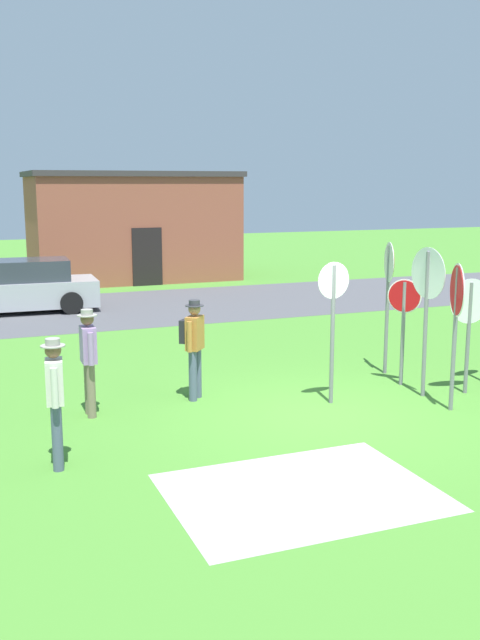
% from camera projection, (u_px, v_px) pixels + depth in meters
% --- Properties ---
extents(ground_plane, '(80.00, 80.00, 0.00)m').
position_uv_depth(ground_plane, '(324.00, 415.00, 11.64)').
color(ground_plane, '#47842D').
extents(street_asphalt, '(60.00, 6.40, 0.01)m').
position_uv_depth(street_asphalt, '(149.00, 307.00, 21.82)').
color(street_asphalt, '#4C4C51').
rests_on(street_asphalt, ground).
extents(concrete_path, '(3.20, 2.40, 0.01)m').
position_uv_depth(concrete_path, '(302.00, 492.00, 8.73)').
color(concrete_path, '#ADAAA3').
rests_on(concrete_path, ground).
extents(building_background, '(7.76, 4.93, 4.11)m').
position_uv_depth(building_background, '(131.00, 225.00, 28.11)').
color(building_background, brown).
rests_on(building_background, ground).
extents(parked_car_on_street, '(4.37, 2.15, 1.51)m').
position_uv_depth(parked_car_on_street, '(23.00, 288.00, 20.90)').
color(parked_car_on_street, '#A5A8AD').
rests_on(parked_car_on_street, ground).
extents(stop_sign_tallest, '(0.10, 0.89, 2.62)m').
position_uv_depth(stop_sign_tallest, '(427.00, 294.00, 12.34)').
color(stop_sign_tallest, slate).
rests_on(stop_sign_tallest, ground).
extents(stop_sign_leaning_right, '(0.42, 0.48, 1.98)m').
position_uv_depth(stop_sign_leaning_right, '(404.00, 315.00, 13.15)').
color(stop_sign_leaning_right, slate).
rests_on(stop_sign_leaning_right, ground).
extents(stop_sign_rear_right, '(0.36, 0.80, 2.43)m').
position_uv_depth(stop_sign_rear_right, '(456.00, 309.00, 11.60)').
color(stop_sign_rear_right, slate).
rests_on(stop_sign_rear_right, ground).
extents(stop_sign_nearest, '(0.28, 0.72, 2.58)m').
position_uv_depth(stop_sign_nearest, '(388.00, 284.00, 13.88)').
color(stop_sign_nearest, slate).
rests_on(stop_sign_nearest, ground).
extents(stop_sign_far_back, '(0.61, 0.09, 2.41)m').
position_uv_depth(stop_sign_far_back, '(333.00, 311.00, 11.99)').
color(stop_sign_far_back, slate).
rests_on(stop_sign_far_back, ground).
extents(stop_sign_rear_left, '(0.79, 0.10, 2.06)m').
position_uv_depth(stop_sign_rear_left, '(469.00, 316.00, 12.61)').
color(stop_sign_rear_left, slate).
rests_on(stop_sign_rear_left, ground).
extents(person_holding_notes, '(0.47, 0.48, 1.74)m').
position_uv_depth(person_holding_notes, '(194.00, 342.00, 12.33)').
color(person_holding_notes, '#4C5670').
rests_on(person_holding_notes, ground).
extents(person_near_signs, '(0.32, 0.57, 1.74)m').
position_uv_depth(person_near_signs, '(89.00, 356.00, 11.44)').
color(person_near_signs, '#7A6B56').
rests_on(person_near_signs, ground).
extents(person_with_sunhat, '(0.31, 0.57, 1.74)m').
position_uv_depth(person_with_sunhat, '(55.00, 395.00, 9.32)').
color(person_with_sunhat, '#4C5670').
rests_on(person_with_sunhat, ground).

